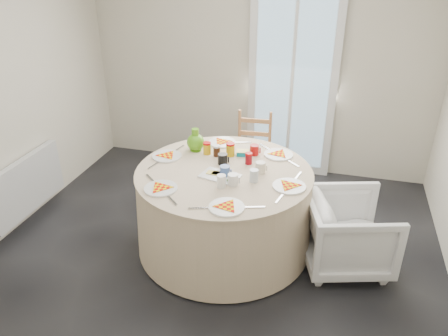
% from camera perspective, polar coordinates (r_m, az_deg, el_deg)
% --- Properties ---
extents(floor, '(4.00, 4.00, 0.00)m').
position_cam_1_polar(floor, '(3.94, -1.85, -12.11)').
color(floor, black).
rests_on(floor, ground).
extents(wall_back, '(4.00, 0.02, 2.60)m').
position_cam_1_polar(wall_back, '(5.13, 4.62, 13.65)').
color(wall_back, '#BCB5A3').
rests_on(wall_back, floor).
extents(glass_door, '(1.00, 0.08, 2.10)m').
position_cam_1_polar(glass_door, '(5.09, 8.89, 10.39)').
color(glass_door, silver).
rests_on(glass_door, floor).
extents(radiator, '(0.07, 1.00, 0.55)m').
position_cam_1_polar(radiator, '(4.72, -24.31, -2.03)').
color(radiator, silver).
rests_on(radiator, floor).
extents(table, '(1.57, 1.57, 0.79)m').
position_cam_1_polar(table, '(3.92, 0.00, -5.53)').
color(table, beige).
rests_on(table, floor).
extents(wooden_chair, '(0.42, 0.40, 0.89)m').
position_cam_1_polar(wooden_chair, '(4.79, 3.67, 2.15)').
color(wooden_chair, '#A27448').
rests_on(wooden_chair, floor).
extents(armchair, '(0.82, 0.85, 0.71)m').
position_cam_1_polar(armchair, '(3.84, 15.97, -7.29)').
color(armchair, silver).
rests_on(armchair, floor).
extents(place_settings, '(1.81, 1.81, 0.03)m').
position_cam_1_polar(place_settings, '(3.72, 0.00, -0.41)').
color(place_settings, silver).
rests_on(place_settings, table).
extents(jar_cluster, '(0.52, 0.36, 0.14)m').
position_cam_1_polar(jar_cluster, '(3.92, 0.31, 1.89)').
color(jar_cluster, '#926222').
rests_on(jar_cluster, table).
extents(butter_tub, '(0.13, 0.10, 0.05)m').
position_cam_1_polar(butter_tub, '(4.00, 2.48, 1.87)').
color(butter_tub, '#077D90').
rests_on(butter_tub, table).
extents(green_pitcher, '(0.16, 0.16, 0.21)m').
position_cam_1_polar(green_pitcher, '(4.07, -3.74, 3.59)').
color(green_pitcher, '#52A017').
rests_on(green_pitcher, table).
extents(cheese_platter, '(0.36, 0.27, 0.04)m').
position_cam_1_polar(cheese_platter, '(3.63, -0.54, -1.12)').
color(cheese_platter, silver).
rests_on(cheese_platter, table).
extents(mugs_glasses, '(0.64, 0.64, 0.12)m').
position_cam_1_polar(mugs_glasses, '(3.68, 2.02, -0.05)').
color(mugs_glasses, gray).
rests_on(mugs_glasses, table).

